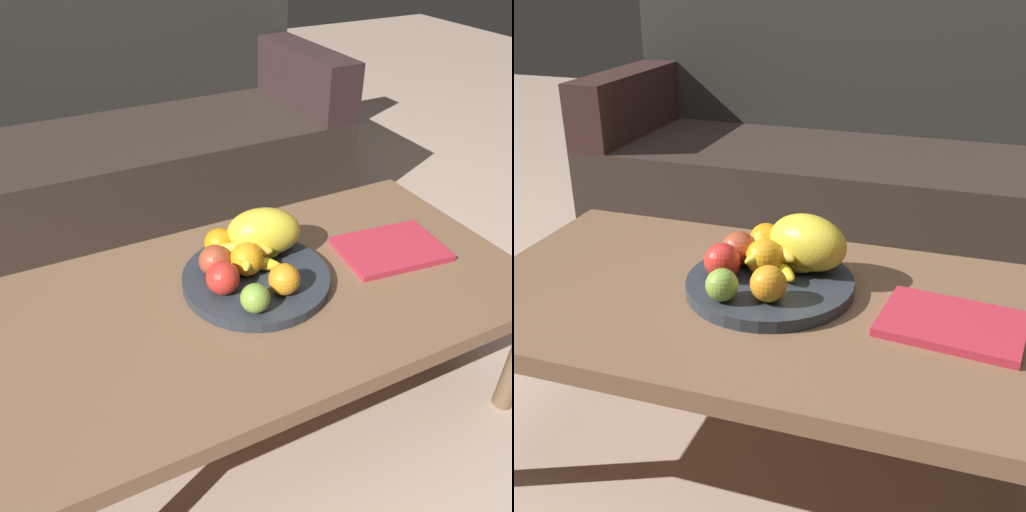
# 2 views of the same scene
# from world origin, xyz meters

# --- Properties ---
(ground_plane) EXTENTS (8.00, 8.00, 0.00)m
(ground_plane) POSITION_xyz_m (0.00, 0.00, 0.00)
(ground_plane) COLOR tan
(coffee_table) EXTENTS (1.20, 0.64, 0.38)m
(coffee_table) POSITION_xyz_m (0.00, 0.00, 0.34)
(coffee_table) COLOR brown
(coffee_table) RESTS_ON ground_plane
(couch) EXTENTS (1.70, 0.70, 0.90)m
(couch) POSITION_xyz_m (-0.09, 1.12, 0.30)
(couch) COLOR #2F261F
(couch) RESTS_ON ground_plane
(fruit_bowl) EXTENTS (0.33, 0.33, 0.03)m
(fruit_bowl) POSITION_xyz_m (-0.01, 0.03, 0.39)
(fruit_bowl) COLOR #2B323A
(fruit_bowl) RESTS_ON coffee_table
(melon_large_front) EXTENTS (0.20, 0.16, 0.11)m
(melon_large_front) POSITION_xyz_m (0.05, 0.11, 0.46)
(melon_large_front) COLOR yellow
(melon_large_front) RESTS_ON fruit_bowl
(orange_front) EXTENTS (0.08, 0.08, 0.08)m
(orange_front) POSITION_xyz_m (-0.03, 0.05, 0.44)
(orange_front) COLOR orange
(orange_front) RESTS_ON fruit_bowl
(orange_left) EXTENTS (0.07, 0.07, 0.07)m
(orange_left) POSITION_xyz_m (0.02, -0.05, 0.44)
(orange_left) COLOR orange
(orange_left) RESTS_ON fruit_bowl
(orange_right) EXTENTS (0.07, 0.07, 0.07)m
(orange_right) POSITION_xyz_m (-0.05, 0.14, 0.44)
(orange_right) COLOR orange
(orange_right) RESTS_ON fruit_bowl
(apple_front) EXTENTS (0.07, 0.07, 0.07)m
(apple_front) POSITION_xyz_m (-0.10, 0.01, 0.44)
(apple_front) COLOR red
(apple_front) RESTS_ON fruit_bowl
(apple_left) EXTENTS (0.06, 0.06, 0.06)m
(apple_left) POSITION_xyz_m (-0.07, -0.07, 0.44)
(apple_left) COLOR #7FA73C
(apple_left) RESTS_ON fruit_bowl
(apple_right) EXTENTS (0.07, 0.07, 0.07)m
(apple_right) POSITION_xyz_m (-0.09, 0.08, 0.44)
(apple_right) COLOR #AA4228
(apple_right) RESTS_ON fruit_bowl
(banana_bunch) EXTENTS (0.17, 0.16, 0.06)m
(banana_bunch) POSITION_xyz_m (-0.01, 0.08, 0.43)
(banana_bunch) COLOR yellow
(banana_bunch) RESTS_ON fruit_bowl
(magazine) EXTENTS (0.27, 0.21, 0.02)m
(magazine) POSITION_xyz_m (0.35, 0.00, 0.39)
(magazine) COLOR #BE2A3E
(magazine) RESTS_ON coffee_table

